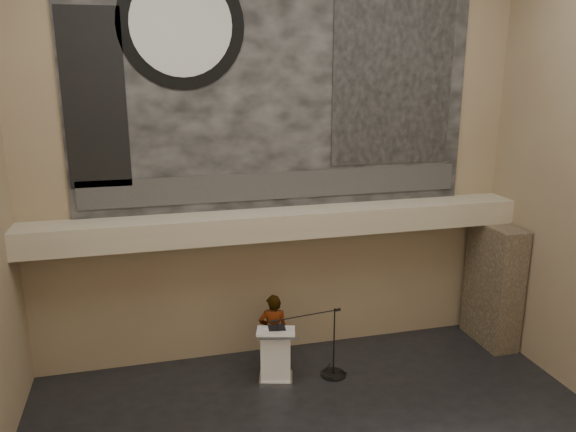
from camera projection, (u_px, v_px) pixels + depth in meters
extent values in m
cube|color=#897057|center=(278.00, 155.00, 11.23)|extent=(10.00, 0.02, 8.50)
cube|color=#897057|center=(556.00, 334.00, 3.75)|extent=(10.00, 0.02, 8.50)
cube|color=tan|center=(283.00, 223.00, 11.20)|extent=(10.00, 0.80, 0.50)
cylinder|color=#B2893D|center=(203.00, 243.00, 10.84)|extent=(0.04, 0.04, 0.06)
cylinder|color=#B2893D|center=(372.00, 230.00, 11.68)|extent=(0.04, 0.04, 0.06)
cube|color=black|center=(278.00, 81.00, 10.83)|extent=(8.00, 0.05, 5.00)
cube|color=#2C2C2C|center=(279.00, 185.00, 11.32)|extent=(7.76, 0.02, 0.55)
cylinder|color=black|center=(181.00, 25.00, 10.10)|extent=(2.30, 0.02, 2.30)
cylinder|color=silver|center=(181.00, 25.00, 10.08)|extent=(1.84, 0.02, 1.84)
cube|color=black|center=(394.00, 75.00, 11.35)|extent=(2.60, 0.02, 3.60)
cube|color=black|center=(94.00, 100.00, 10.05)|extent=(1.10, 0.02, 3.20)
cube|color=#423628|center=(493.00, 284.00, 12.31)|extent=(0.60, 1.40, 2.70)
cube|color=silver|center=(276.00, 378.00, 11.03)|extent=(0.75, 0.64, 0.08)
cube|color=white|center=(276.00, 355.00, 10.89)|extent=(0.65, 0.53, 0.96)
cube|color=white|center=(276.00, 331.00, 10.74)|extent=(0.84, 0.68, 0.13)
cube|color=black|center=(277.00, 328.00, 10.77)|extent=(0.35, 0.29, 0.04)
cube|color=white|center=(270.00, 330.00, 10.72)|extent=(0.28, 0.32, 0.00)
imported|color=white|center=(273.00, 332.00, 11.28)|extent=(0.65, 0.49, 1.61)
cylinder|color=black|center=(333.00, 374.00, 11.23)|extent=(0.52, 0.52, 0.02)
cylinder|color=black|center=(334.00, 342.00, 11.05)|extent=(0.03, 0.03, 1.44)
cylinder|color=black|center=(305.00, 316.00, 10.65)|extent=(1.40, 0.21, 0.02)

